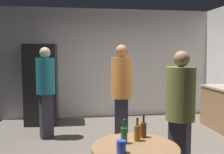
{
  "coord_description": "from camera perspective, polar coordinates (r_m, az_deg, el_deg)",
  "views": [
    {
      "loc": [
        -0.83,
        -3.61,
        1.57
      ],
      "look_at": [
        -0.19,
        0.79,
        1.17
      ],
      "focal_mm": 39.93,
      "sensor_mm": 36.0,
      "label": 1
    }
  ],
  "objects": [
    {
      "name": "beer_bottle_brown",
      "position": [
        2.58,
        7.21,
        -11.79
      ],
      "size": [
        0.06,
        0.06,
        0.23
      ],
      "color": "#593314",
      "rests_on": "foreground_table"
    },
    {
      "name": "person_in_olive_shirt",
      "position": [
        3.07,
        15.37,
        -6.82
      ],
      "size": [
        0.48,
        0.48,
        1.61
      ],
      "rotation": [
        0.0,
        0.0,
        -2.37
      ],
      "color": "#2D2D38",
      "rests_on": "ground_plane"
    },
    {
      "name": "beer_bottle_amber",
      "position": [
        2.47,
        5.79,
        -12.5
      ],
      "size": [
        0.06,
        0.06,
        0.23
      ],
      "color": "#8C5919",
      "rests_on": "foreground_table"
    },
    {
      "name": "wall_back",
      "position": [
        6.3,
        -0.71,
        3.14
      ],
      "size": [
        5.32,
        0.06,
        2.7
      ],
      "primitive_type": "cube",
      "color": "silver",
      "rests_on": "ground_plane"
    },
    {
      "name": "refrigerator",
      "position": [
        5.9,
        -15.87,
        -1.57
      ],
      "size": [
        0.7,
        0.68,
        1.8
      ],
      "color": "black",
      "rests_on": "ground_plane"
    },
    {
      "name": "person_in_teal_shirt",
      "position": [
        4.78,
        -14.93,
        -1.87
      ],
      "size": [
        0.45,
        0.45,
        1.71
      ],
      "rotation": [
        0.0,
        0.0,
        -1.14
      ],
      "color": "#2D2D38",
      "rests_on": "ground_plane"
    },
    {
      "name": "plastic_cup_blue",
      "position": [
        2.19,
        2.13,
        -15.67
      ],
      "size": [
        0.08,
        0.08,
        0.11
      ],
      "primitive_type": "cylinder",
      "color": "blue",
      "rests_on": "foreground_table"
    },
    {
      "name": "person_in_orange_shirt",
      "position": [
        4.12,
        2.19,
        -2.58
      ],
      "size": [
        0.4,
        0.4,
        1.73
      ],
      "rotation": [
        0.0,
        0.0,
        -1.76
      ],
      "color": "#2D2D38",
      "rests_on": "ground_plane"
    },
    {
      "name": "beer_bottle_green",
      "position": [
        2.39,
        2.78,
        -13.07
      ],
      "size": [
        0.06,
        0.06,
        0.23
      ],
      "color": "#26662D",
      "rests_on": "foreground_table"
    }
  ]
}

